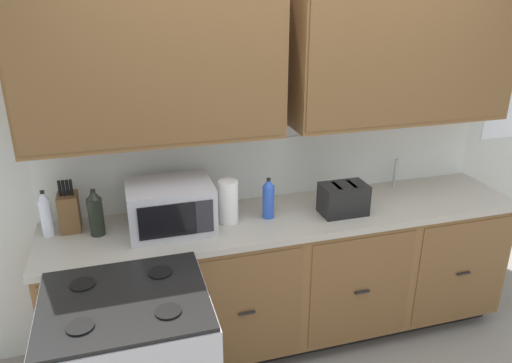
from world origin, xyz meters
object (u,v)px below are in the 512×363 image
bottle_clear (46,214)px  bottle_blue (268,198)px  toaster (343,199)px  microwave (170,207)px  paper_towel_roll (228,202)px  bottle_dark (96,213)px  knife_block (69,211)px

bottle_clear → bottle_blue: bearing=-5.9°
bottle_blue → toaster: bearing=-9.4°
microwave → paper_towel_roll: (0.34, -0.00, -0.01)m
toaster → bottle_clear: size_ratio=1.03×
paper_towel_roll → bottle_blue: paper_towel_roll is taller
microwave → bottle_dark: bearing=173.4°
bottle_dark → bottle_blue: bottle_dark is taller
paper_towel_roll → bottle_clear: bottle_clear is taller
knife_block → paper_towel_roll: bearing=-9.8°
bottle_dark → bottle_clear: bearing=165.7°
microwave → toaster: (1.04, -0.09, -0.04)m
microwave → bottle_blue: microwave is taller
bottle_dark → bottle_blue: (0.99, -0.06, -0.01)m
toaster → bottle_clear: 1.73m
knife_block → bottle_dark: bearing=-35.2°
toaster → paper_towel_roll: 0.71m
toaster → bottle_clear: bottle_clear is taller
microwave → toaster: size_ratio=1.71×
knife_block → bottle_clear: 0.13m
paper_towel_roll → bottle_blue: 0.24m
bottle_clear → toaster: bearing=-6.8°
microwave → bottle_clear: (-0.68, 0.12, -0.01)m
toaster → paper_towel_roll: (-0.70, 0.09, 0.03)m
toaster → bottle_blue: size_ratio=1.10×
knife_block → paper_towel_roll: (0.90, -0.15, 0.01)m
paper_towel_roll → bottle_dark: 0.75m
toaster → paper_towel_roll: size_ratio=1.08×
bottle_dark → bottle_clear: bottle_dark is taller
microwave → knife_block: size_ratio=1.55×
paper_towel_roll → microwave: bearing=179.5°
bottle_dark → bottle_blue: 0.99m
toaster → knife_block: size_ratio=0.90×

